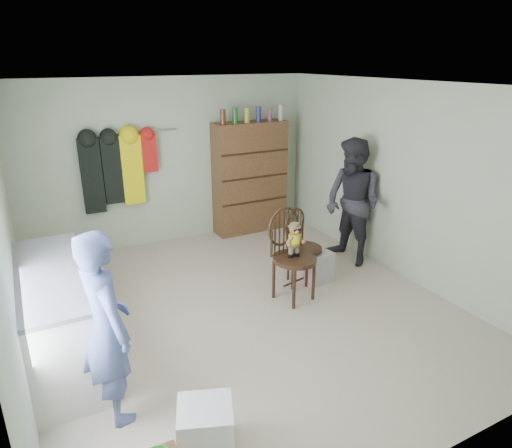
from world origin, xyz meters
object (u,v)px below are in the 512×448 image
chair_front (291,249)px  chair_far (301,242)px  dresser (250,177)px  counter (58,316)px

chair_front → chair_far: bearing=30.4°
dresser → chair_front: bearing=-105.4°
counter → chair_far: size_ratio=1.96×
dresser → chair_far: bearing=-97.3°
counter → chair_front: size_ratio=1.66×
counter → chair_front: bearing=0.4°
chair_far → dresser: 1.98m
counter → dresser: size_ratio=0.91×
chair_front → chair_far: (0.38, 0.36, -0.13)m
counter → chair_front: (2.57, 0.02, 0.16)m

